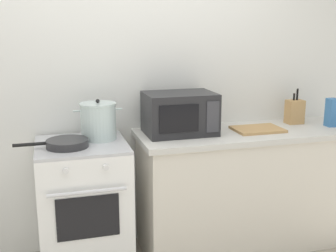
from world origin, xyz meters
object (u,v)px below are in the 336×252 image
(stock_pot, at_px, (98,121))
(cutting_board, at_px, (258,129))
(stove, at_px, (84,207))
(frying_pan, at_px, (66,143))
(pasta_box, at_px, (332,112))
(microwave, at_px, (180,113))
(knife_block, at_px, (295,112))

(stock_pot, xyz_separation_m, cutting_board, (1.18, -0.08, -0.12))
(stove, height_order, frying_pan, frying_pan)
(stove, xyz_separation_m, cutting_board, (1.31, 0.00, 0.47))
(stove, xyz_separation_m, pasta_box, (1.92, -0.03, 0.57))
(frying_pan, height_order, microwave, microwave)
(stove, height_order, microwave, microwave)
(pasta_box, bearing_deg, frying_pan, -178.95)
(stove, relative_size, cutting_board, 2.56)
(stove, xyz_separation_m, stock_pot, (0.13, 0.08, 0.59))
(knife_block, relative_size, pasta_box, 1.28)
(stock_pot, relative_size, frying_pan, 0.70)
(stock_pot, xyz_separation_m, pasta_box, (1.80, -0.11, -0.02))
(frying_pan, relative_size, cutting_board, 1.31)
(cutting_board, bearing_deg, frying_pan, -177.26)
(stock_pot, distance_m, pasta_box, 1.80)
(cutting_board, relative_size, knife_block, 1.28)
(stove, xyz_separation_m, knife_block, (1.70, 0.14, 0.56))
(stock_pot, distance_m, knife_block, 1.57)
(microwave, xyz_separation_m, cutting_board, (0.59, -0.08, -0.14))
(cutting_board, relative_size, pasta_box, 1.64)
(stove, relative_size, frying_pan, 1.95)
(stock_pot, distance_m, cutting_board, 1.18)
(stock_pot, bearing_deg, frying_pan, -146.72)
(knife_block, height_order, pasta_box, knife_block)
(stove, bearing_deg, frying_pan, -146.01)
(stove, distance_m, stock_pot, 0.61)
(cutting_board, distance_m, knife_block, 0.43)
(pasta_box, bearing_deg, stock_pot, 176.43)
(pasta_box, bearing_deg, cutting_board, 177.23)
(stove, height_order, stock_pot, stock_pot)
(frying_pan, bearing_deg, stock_pot, 33.28)
(frying_pan, relative_size, microwave, 0.94)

